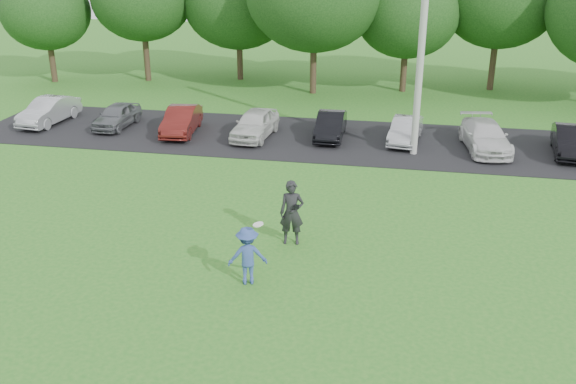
# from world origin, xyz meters

# --- Properties ---
(ground) EXTENTS (100.00, 100.00, 0.00)m
(ground) POSITION_xyz_m (0.00, 0.00, 0.00)
(ground) COLOR #277120
(ground) RESTS_ON ground
(parking_lot) EXTENTS (32.00, 6.50, 0.03)m
(parking_lot) POSITION_xyz_m (0.00, 13.00, 0.01)
(parking_lot) COLOR black
(parking_lot) RESTS_ON ground
(utility_pole) EXTENTS (0.28, 0.28, 9.87)m
(utility_pole) POSITION_xyz_m (3.72, 11.70, 4.93)
(utility_pole) COLOR #A7A8A3
(utility_pole) RESTS_ON ground
(frisbee_player) EXTENTS (1.15, 0.87, 1.82)m
(frisbee_player) POSITION_xyz_m (-0.45, 0.25, 0.80)
(frisbee_player) COLOR #334B90
(frisbee_player) RESTS_ON ground
(camera_bystander) EXTENTS (0.76, 0.55, 1.94)m
(camera_bystander) POSITION_xyz_m (0.26, 2.74, 0.97)
(camera_bystander) COLOR black
(camera_bystander) RESTS_ON ground
(parked_cars) EXTENTS (28.36, 4.29, 1.23)m
(parked_cars) POSITION_xyz_m (0.25, 12.90, 0.60)
(parked_cars) COLOR #ADB0B5
(parked_cars) RESTS_ON parking_lot
(tree_row) EXTENTS (42.39, 9.85, 8.64)m
(tree_row) POSITION_xyz_m (1.51, 22.76, 4.91)
(tree_row) COLOR #38281C
(tree_row) RESTS_ON ground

